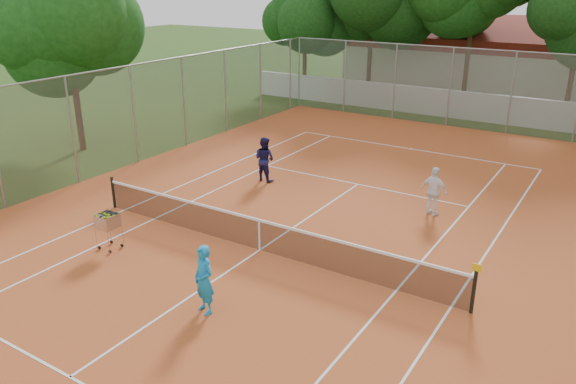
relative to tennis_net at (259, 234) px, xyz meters
The scene contains 12 objects.
ground 0.51m from the tennis_net, ahead, with size 120.00×120.00×0.00m, color #203C10.
court_pad 0.50m from the tennis_net, ahead, with size 18.00×34.00×0.02m, color #B55123.
court_lines 0.49m from the tennis_net, ahead, with size 10.98×23.78×0.01m, color white.
tennis_net is the anchor object (origin of this frame).
perimeter_fence 1.49m from the tennis_net, ahead, with size 18.00×34.00×4.00m, color slate.
boundary_wall 19.00m from the tennis_net, 90.00° to the left, with size 26.00×0.30×1.50m, color white.
clubhouse 29.12m from the tennis_net, 93.95° to the left, with size 16.40×9.00×4.40m, color beige.
tropical_trees 22.45m from the tennis_net, 90.00° to the left, with size 29.00×19.00×10.00m, color black.
player_near 3.33m from the tennis_net, 77.16° to the right, with size 0.61×0.40×1.66m, color #1789C9.
player_far_left 5.89m from the tennis_net, 123.09° to the left, with size 0.82×0.64×1.69m, color #171746.
player_far_right 6.07m from the tennis_net, 57.27° to the left, with size 0.94×0.39×1.61m, color white.
ball_hopper 4.25m from the tennis_net, 149.10° to the right, with size 0.56×0.56×1.16m, color #B2B2B9.
Camera 1 is at (8.28, -11.62, 7.23)m, focal length 35.00 mm.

